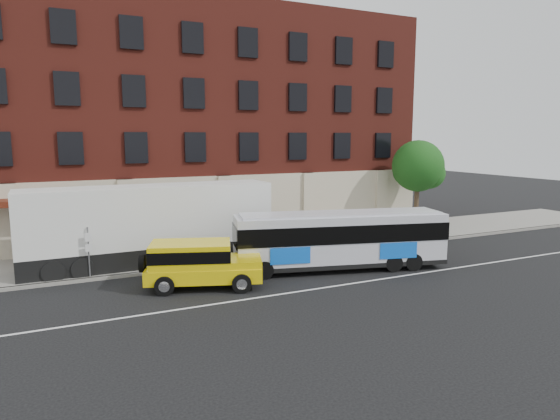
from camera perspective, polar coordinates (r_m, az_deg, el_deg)
name	(u,v)px	position (r m, az deg, el deg)	size (l,w,h in m)	color
ground	(315,293)	(21.30, 4.10, -9.58)	(120.00, 120.00, 0.00)	black
sidewalk	(240,248)	(29.17, -4.61, -4.45)	(60.00, 6.00, 0.15)	gray
kerb	(260,260)	(26.46, -2.30, -5.78)	(60.00, 0.25, 0.15)	gray
lane_line	(310,290)	(21.72, 3.45, -9.20)	(60.00, 0.12, 0.01)	silver
building	(199,122)	(35.97, -9.30, 9.97)	(30.00, 12.10, 15.00)	maroon
sign_pole	(89,250)	(24.37, -21.25, -4.29)	(0.30, 0.20, 2.50)	slate
street_tree	(418,168)	(35.95, 15.71, 4.70)	(3.60, 3.60, 6.20)	#312118
city_bus	(340,238)	(24.75, 7.00, -3.24)	(10.77, 4.71, 2.89)	silver
yellow_suv	(198,262)	(22.05, -9.41, -5.90)	(5.44, 3.60, 2.03)	yellow
shipping_container	(151,226)	(26.04, -14.72, -1.85)	(12.44, 2.76, 4.14)	black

